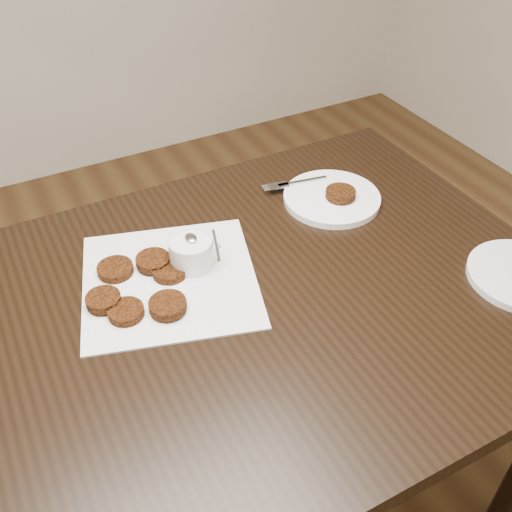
{
  "coord_description": "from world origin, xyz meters",
  "views": [
    {
      "loc": [
        -0.25,
        -0.62,
        1.53
      ],
      "look_at": [
        0.16,
        0.15,
        0.8
      ],
      "focal_mm": 41.16,
      "sensor_mm": 36.0,
      "label": 1
    }
  ],
  "objects_px": {
    "sauce_ramekin": "(190,240)",
    "plate_with_patty": "(332,195)",
    "napkin": "(170,280)",
    "table": "(218,427)"
  },
  "relations": [
    {
      "from": "napkin",
      "to": "plate_with_patty",
      "type": "xyz_separation_m",
      "value": [
        0.44,
        0.08,
        0.01
      ]
    },
    {
      "from": "sauce_ramekin",
      "to": "napkin",
      "type": "bearing_deg",
      "value": -159.22
    },
    {
      "from": "napkin",
      "to": "sauce_ramekin",
      "type": "xyz_separation_m",
      "value": [
        0.06,
        0.02,
        0.06
      ]
    },
    {
      "from": "napkin",
      "to": "sauce_ramekin",
      "type": "height_order",
      "value": "sauce_ramekin"
    },
    {
      "from": "sauce_ramekin",
      "to": "plate_with_patty",
      "type": "bearing_deg",
      "value": 9.15
    },
    {
      "from": "sauce_ramekin",
      "to": "plate_with_patty",
      "type": "relative_size",
      "value": 0.55
    },
    {
      "from": "table",
      "to": "napkin",
      "type": "xyz_separation_m",
      "value": [
        -0.03,
        0.11,
        0.38
      ]
    },
    {
      "from": "napkin",
      "to": "sauce_ramekin",
      "type": "relative_size",
      "value": 2.7
    },
    {
      "from": "napkin",
      "to": "sauce_ramekin",
      "type": "distance_m",
      "value": 0.09
    },
    {
      "from": "napkin",
      "to": "sauce_ramekin",
      "type": "bearing_deg",
      "value": 20.78
    }
  ]
}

